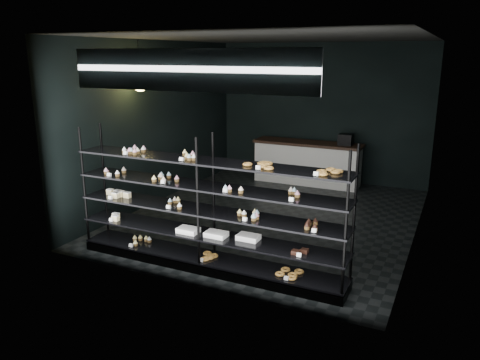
# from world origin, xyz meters

# --- Properties ---
(room) EXTENTS (5.01, 6.01, 3.20)m
(room) POSITION_xyz_m (0.00, 0.00, 1.60)
(room) COLOR black
(room) RESTS_ON ground
(display_shelf) EXTENTS (4.00, 0.50, 1.91)m
(display_shelf) POSITION_xyz_m (-0.06, -2.45, 0.63)
(display_shelf) COLOR black
(display_shelf) RESTS_ON room
(signage) EXTENTS (3.30, 0.05, 0.50)m
(signage) POSITION_xyz_m (0.00, -2.93, 2.75)
(signage) COLOR #0C0B3A
(signage) RESTS_ON room
(pendant_lamp) EXTENTS (0.31, 0.31, 0.88)m
(pendant_lamp) POSITION_xyz_m (-2.20, -0.93, 2.45)
(pendant_lamp) COLOR black
(pendant_lamp) RESTS_ON room
(service_counter) EXTENTS (2.50, 0.65, 1.23)m
(service_counter) POSITION_xyz_m (-0.13, 2.50, 0.50)
(service_counter) COLOR beige
(service_counter) RESTS_ON room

